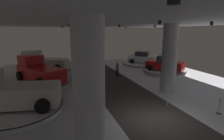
{
  "coord_description": "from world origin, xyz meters",
  "views": [
    {
      "loc": [
        -5.39,
        -8.25,
        4.9
      ],
      "look_at": [
        -0.17,
        7.26,
        1.4
      ],
      "focal_mm": 29.36,
      "sensor_mm": 36.0,
      "label": 1
    }
  ],
  "objects_px": {
    "column_right": "(169,58)",
    "visitor_walking_near": "(94,72)",
    "display_platform_far_left": "(42,82)",
    "display_platform_deep_right": "(143,64)",
    "display_platform_deep_left": "(47,70)",
    "display_car_far_right": "(165,64)",
    "pickup_truck_deep_left": "(43,62)",
    "display_car_deep_right": "(143,58)",
    "display_platform_mid_left": "(16,109)",
    "pickup_truck_far_left": "(39,71)",
    "pickup_truck_mid_left": "(8,93)",
    "visitor_walking_far": "(117,69)",
    "display_platform_far_right": "(164,72)",
    "column_left": "(89,84)"
  },
  "relations": [
    {
      "from": "column_right",
      "to": "display_platform_deep_right",
      "type": "relative_size",
      "value": 0.92
    },
    {
      "from": "pickup_truck_deep_left",
      "to": "display_platform_deep_right",
      "type": "bearing_deg",
      "value": 0.86
    },
    {
      "from": "display_platform_mid_left",
      "to": "pickup_truck_far_left",
      "type": "distance_m",
      "value": 6.46
    },
    {
      "from": "display_platform_deep_right",
      "to": "visitor_walking_far",
      "type": "distance_m",
      "value": 8.54
    },
    {
      "from": "column_right",
      "to": "display_platform_far_right",
      "type": "height_order",
      "value": "column_right"
    },
    {
      "from": "column_right",
      "to": "pickup_truck_far_left",
      "type": "bearing_deg",
      "value": 149.69
    },
    {
      "from": "display_platform_deep_left",
      "to": "display_car_far_right",
      "type": "xyz_separation_m",
      "value": [
        13.28,
        -5.63,
        0.98
      ]
    },
    {
      "from": "display_platform_deep_left",
      "to": "display_platform_far_right",
      "type": "bearing_deg",
      "value": -22.92
    },
    {
      "from": "display_car_far_right",
      "to": "display_platform_deep_right",
      "type": "bearing_deg",
      "value": 87.28
    },
    {
      "from": "pickup_truck_deep_left",
      "to": "display_car_deep_right",
      "type": "relative_size",
      "value": 1.3
    },
    {
      "from": "pickup_truck_deep_left",
      "to": "pickup_truck_mid_left",
      "type": "bearing_deg",
      "value": -97.94
    },
    {
      "from": "display_car_far_right",
      "to": "visitor_walking_far",
      "type": "distance_m",
      "value": 5.92
    },
    {
      "from": "column_right",
      "to": "pickup_truck_far_left",
      "type": "xyz_separation_m",
      "value": [
        -10.15,
        5.93,
        -1.54
      ]
    },
    {
      "from": "display_platform_deep_left",
      "to": "column_right",
      "type": "bearing_deg",
      "value": -49.89
    },
    {
      "from": "visitor_walking_far",
      "to": "display_platform_deep_right",
      "type": "bearing_deg",
      "value": 43.18
    },
    {
      "from": "display_platform_far_left",
      "to": "display_car_far_right",
      "type": "xyz_separation_m",
      "value": [
        13.66,
        0.12,
        0.96
      ]
    },
    {
      "from": "pickup_truck_deep_left",
      "to": "visitor_walking_far",
      "type": "height_order",
      "value": "pickup_truck_deep_left"
    },
    {
      "from": "column_left",
      "to": "column_right",
      "type": "distance_m",
      "value": 9.13
    },
    {
      "from": "visitor_walking_near",
      "to": "pickup_truck_far_left",
      "type": "bearing_deg",
      "value": 168.83
    },
    {
      "from": "display_platform_deep_left",
      "to": "visitor_walking_far",
      "type": "distance_m",
      "value": 9.22
    },
    {
      "from": "display_platform_far_left",
      "to": "pickup_truck_far_left",
      "type": "bearing_deg",
      "value": 121.52
    },
    {
      "from": "display_platform_far_left",
      "to": "display_platform_deep_right",
      "type": "bearing_deg",
      "value": 23.59
    },
    {
      "from": "visitor_walking_near",
      "to": "pickup_truck_deep_left",
      "type": "bearing_deg",
      "value": 126.37
    },
    {
      "from": "display_platform_far_left",
      "to": "pickup_truck_deep_left",
      "type": "bearing_deg",
      "value": 89.25
    },
    {
      "from": "display_platform_deep_left",
      "to": "display_platform_mid_left",
      "type": "relative_size",
      "value": 1.03
    },
    {
      "from": "display_platform_deep_left",
      "to": "visitor_walking_near",
      "type": "xyz_separation_m",
      "value": [
        4.58,
        -6.48,
        0.78
      ]
    },
    {
      "from": "display_platform_deep_left",
      "to": "pickup_truck_deep_left",
      "type": "bearing_deg",
      "value": 156.42
    },
    {
      "from": "column_right",
      "to": "display_platform_deep_left",
      "type": "bearing_deg",
      "value": 130.11
    },
    {
      "from": "column_right",
      "to": "visitor_walking_near",
      "type": "relative_size",
      "value": 3.46
    },
    {
      "from": "visitor_walking_far",
      "to": "display_platform_mid_left",
      "type": "bearing_deg",
      "value": -145.09
    },
    {
      "from": "pickup_truck_far_left",
      "to": "display_car_far_right",
      "type": "xyz_separation_m",
      "value": [
        13.82,
        -0.16,
        -0.1
      ]
    },
    {
      "from": "display_car_deep_right",
      "to": "column_right",
      "type": "bearing_deg",
      "value": -108.51
    },
    {
      "from": "display_platform_mid_left",
      "to": "display_platform_deep_right",
      "type": "distance_m",
      "value": 19.42
    },
    {
      "from": "display_platform_far_right",
      "to": "display_car_far_right",
      "type": "distance_m",
      "value": 0.92
    },
    {
      "from": "column_right",
      "to": "visitor_walking_near",
      "type": "xyz_separation_m",
      "value": [
        -5.03,
        4.92,
        -1.84
      ]
    },
    {
      "from": "visitor_walking_near",
      "to": "visitor_walking_far",
      "type": "distance_m",
      "value": 2.96
    },
    {
      "from": "column_right",
      "to": "display_platform_deep_left",
      "type": "relative_size",
      "value": 0.94
    },
    {
      "from": "column_left",
      "to": "visitor_walking_far",
      "type": "height_order",
      "value": "column_left"
    },
    {
      "from": "pickup_truck_mid_left",
      "to": "display_platform_deep_right",
      "type": "xyz_separation_m",
      "value": [
        15.51,
        12.04,
        -1.12
      ]
    },
    {
      "from": "column_right",
      "to": "display_car_far_right",
      "type": "xyz_separation_m",
      "value": [
        3.68,
        5.77,
        -1.64
      ]
    },
    {
      "from": "display_platform_deep_left",
      "to": "visitor_walking_far",
      "type": "bearing_deg",
      "value": -36.66
    },
    {
      "from": "display_platform_mid_left",
      "to": "column_right",
      "type": "bearing_deg",
      "value": 1.81
    },
    {
      "from": "column_right",
      "to": "display_platform_deep_left",
      "type": "height_order",
      "value": "column_right"
    },
    {
      "from": "pickup_truck_far_left",
      "to": "display_platform_far_left",
      "type": "bearing_deg",
      "value": -58.48
    },
    {
      "from": "display_platform_far_left",
      "to": "display_platform_deep_right",
      "type": "relative_size",
      "value": 0.95
    },
    {
      "from": "display_car_far_right",
      "to": "pickup_truck_deep_left",
      "type": "bearing_deg",
      "value": 157.01
    },
    {
      "from": "pickup_truck_deep_left",
      "to": "visitor_walking_near",
      "type": "xyz_separation_m",
      "value": [
        4.87,
        -6.61,
        -0.26
      ]
    },
    {
      "from": "visitor_walking_near",
      "to": "display_platform_far_left",
      "type": "bearing_deg",
      "value": 171.54
    },
    {
      "from": "display_car_deep_right",
      "to": "visitor_walking_far",
      "type": "bearing_deg",
      "value": -136.61
    },
    {
      "from": "display_platform_far_right",
      "to": "display_platform_deep_right",
      "type": "xyz_separation_m",
      "value": [
        0.3,
        5.94,
        -0.06
      ]
    }
  ]
}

